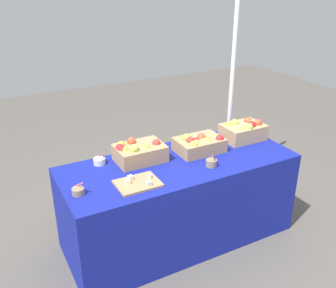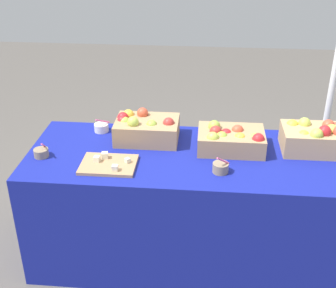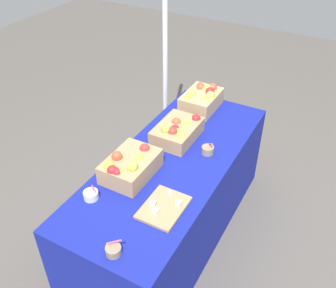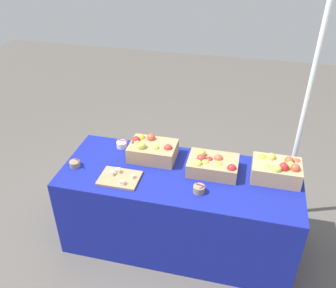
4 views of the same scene
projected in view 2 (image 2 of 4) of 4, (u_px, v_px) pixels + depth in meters
The scene contains 10 objects.
ground_plane at pixel (186, 252), 3.00m from camera, with size 10.00×10.00×0.00m, color #56514C.
table at pixel (187, 206), 2.83m from camera, with size 1.90×0.76×0.74m, color navy.
apple_crate_left at pixel (315, 137), 2.66m from camera, with size 0.37×0.26×0.19m.
apple_crate_middle at pixel (231, 139), 2.68m from camera, with size 0.39×0.27×0.16m.
apple_crate_right at pixel (145, 128), 2.79m from camera, with size 0.39×0.27×0.18m.
cutting_board_front at pixel (109, 164), 2.53m from camera, with size 0.31×0.23×0.05m.
sample_bowl_near at pixel (221, 168), 2.46m from camera, with size 0.09×0.09×0.11m.
sample_bowl_mid at pixel (101, 127), 2.92m from camera, with size 0.10×0.10×0.11m.
sample_bowl_far at pixel (41, 153), 2.62m from camera, with size 0.09×0.09×0.11m.
tent_pole at pixel (336, 64), 2.90m from camera, with size 0.04×0.04×2.27m, color white.
Camera 2 is at (0.09, -2.32, 2.03)m, focal length 48.38 mm.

